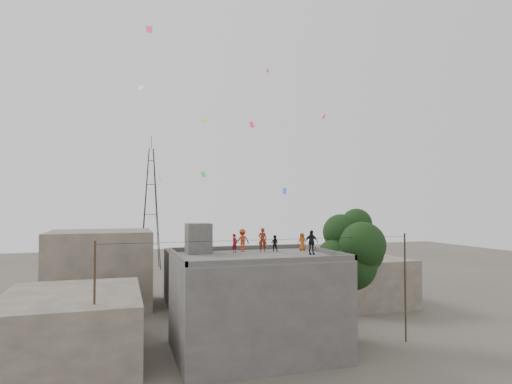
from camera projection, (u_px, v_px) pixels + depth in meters
ground at (255, 353)px, 27.02m from camera, size 140.00×140.00×0.00m
main_building at (255, 304)px, 27.12m from camera, size 10.00×8.00×6.10m
parapet at (255, 253)px, 27.23m from camera, size 10.00×8.00×0.30m
stair_head_box at (198, 238)px, 28.78m from camera, size 1.60×1.80×2.00m
neighbor_west at (71, 327)px, 25.70m from camera, size 8.00×10.00×4.00m
neighbor_north at (232, 277)px, 41.05m from camera, size 12.00×9.00×5.00m
neighbor_northwest at (100, 269)px, 39.40m from camera, size 9.00×8.00×7.00m
neighbor_east at (364, 280)px, 40.82m from camera, size 7.00×8.00×4.40m
tree at (353, 251)px, 30.00m from camera, size 4.90×4.60×9.10m
utility_line at (269, 295)px, 26.11m from camera, size 20.12×0.62×7.40m
transmission_tower at (151, 208)px, 64.27m from camera, size 2.97×2.97×20.01m
person_red_adult at (262, 240)px, 29.80m from camera, size 0.69×0.56×1.65m
person_orange_child at (302, 242)px, 30.53m from camera, size 0.70×0.73×1.25m
person_dark_child at (275, 243)px, 30.02m from camera, size 0.69×0.66×1.13m
person_dark_adult at (311, 242)px, 27.99m from camera, size 0.94×0.41×1.59m
person_orange_adult at (242, 240)px, 29.82m from camera, size 1.09×0.72×1.57m
person_red_child at (235, 243)px, 28.99m from camera, size 0.56×0.54×1.29m
kites at (225, 122)px, 35.26m from camera, size 17.36×20.09×12.92m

